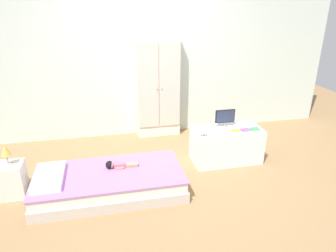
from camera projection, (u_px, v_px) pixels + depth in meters
ground_plane at (166, 178)px, 4.02m from camera, size 10.00×10.00×0.02m
back_wall at (145, 54)px, 4.93m from camera, size 6.40×0.05×2.70m
bed at (110, 183)px, 3.67m from camera, size 1.74×0.84×0.27m
pillow at (49, 177)px, 3.48m from camera, size 0.32×0.60×0.06m
doll at (116, 165)px, 3.71m from camera, size 0.39×0.14×0.10m
nightstand at (12, 180)px, 3.59m from camera, size 0.29×0.29×0.41m
table_lamp at (5, 151)px, 3.45m from camera, size 0.11×0.11×0.25m
wardrobe at (158, 87)px, 5.02m from camera, size 0.71×0.25×1.68m
tv_stand at (226, 145)px, 4.38m from camera, size 0.95×0.48×0.49m
tv_monitor at (225, 117)px, 4.30m from camera, size 0.28×0.10×0.25m
rocking_horse_toy at (204, 132)px, 4.04m from camera, size 0.09×0.04×0.11m
book_yellow at (235, 131)px, 4.20m from camera, size 0.13×0.08×0.01m
book_purple at (245, 130)px, 4.22m from camera, size 0.13×0.10×0.01m
book_green at (255, 129)px, 4.25m from camera, size 0.13×0.10×0.01m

